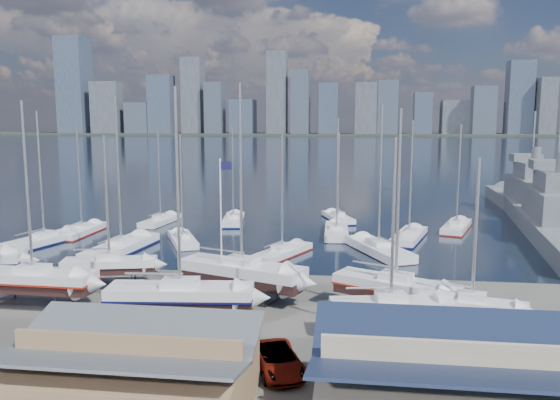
# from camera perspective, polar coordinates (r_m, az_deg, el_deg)

# --- Properties ---
(ground) EXTENTS (1400.00, 1400.00, 0.00)m
(ground) POSITION_cam_1_polar(r_m,az_deg,el_deg) (44.39, -7.28, -11.00)
(ground) COLOR #605E59
(ground) RESTS_ON ground
(water) EXTENTS (1400.00, 600.00, 0.40)m
(water) POSITION_cam_1_polar(r_m,az_deg,el_deg) (350.99, 5.73, 5.70)
(water) COLOR #182837
(water) RESTS_ON ground
(far_shore) EXTENTS (1400.00, 80.00, 2.20)m
(far_shore) POSITION_cam_1_polar(r_m,az_deg,el_deg) (610.76, 6.51, 6.82)
(far_shore) COLOR #2D332D
(far_shore) RESTS_ON ground
(skyline) EXTENTS (639.14, 43.80, 107.69)m
(skyline) POSITION_cam_1_polar(r_m,az_deg,el_deg) (605.06, 5.81, 10.42)
(skyline) COLOR #475166
(skyline) RESTS_ON far_shore
(shed_grey) EXTENTS (12.60, 8.40, 4.17)m
(shed_grey) POSITION_cam_1_polar(r_m,az_deg,el_deg) (29.53, -15.62, -16.90)
(shed_grey) COLOR #8C6B4C
(shed_grey) RESTS_ON ground
(shed_blue) EXTENTS (13.65, 9.45, 4.71)m
(shed_blue) POSITION_cam_1_polar(r_m,az_deg,el_deg) (27.80, 18.20, -18.04)
(shed_blue) COLOR #BFB293
(shed_blue) RESTS_ON ground
(sailboat_cradle_1) EXTENTS (10.04, 2.99, 16.14)m
(sailboat_cradle_1) POSITION_cam_1_polar(r_m,az_deg,el_deg) (47.95, -24.39, -7.62)
(sailboat_cradle_1) COLOR #2D2D33
(sailboat_cradle_1) RESTS_ON ground
(sailboat_cradle_2) EXTENTS (8.38, 4.03, 13.39)m
(sailboat_cradle_2) POSITION_cam_1_polar(r_m,az_deg,el_deg) (51.08, -17.37, -6.47)
(sailboat_cradle_2) COLOR #2D2D33
(sailboat_cradle_2) RESTS_ON ground
(sailboat_cradle_3) EXTENTS (10.77, 4.02, 16.94)m
(sailboat_cradle_3) POSITION_cam_1_polar(r_m,az_deg,el_deg) (40.44, -10.35, -9.83)
(sailboat_cradle_3) COLOR #2D2D33
(sailboat_cradle_3) RESTS_ON ground
(sailboat_cradle_4) EXTENTS (11.25, 6.59, 17.60)m
(sailboat_cradle_4) POSITION_cam_1_polar(r_m,az_deg,el_deg) (45.73, -4.02, -7.54)
(sailboat_cradle_4) COLOR #2D2D33
(sailboat_cradle_4) RESTS_ON ground
(sailboat_cradle_5) EXTENTS (8.53, 3.72, 13.54)m
(sailboat_cradle_5) POSITION_cam_1_polar(r_m,az_deg,el_deg) (38.58, 11.50, -11.02)
(sailboat_cradle_5) COLOR #2D2D33
(sailboat_cradle_5) RESTS_ON ground
(sailboat_cradle_6) EXTENTS (9.75, 6.65, 15.49)m
(sailboat_cradle_6) POSITION_cam_1_polar(r_m,az_deg,el_deg) (42.82, 11.98, -8.96)
(sailboat_cradle_6) COLOR #2D2D33
(sailboat_cradle_6) RESTS_ON ground
(sailboat_cradle_7) EXTENTS (7.54, 3.84, 12.17)m
(sailboat_cradle_7) POSITION_cam_1_polar(r_m,az_deg,el_deg) (40.61, 19.42, -10.44)
(sailboat_cradle_7) COLOR #2D2D33
(sailboat_cradle_7) RESTS_ON ground
(sailboat_moored_0) EXTENTS (5.86, 11.49, 16.54)m
(sailboat_moored_0) POSITION_cam_1_polar(r_m,az_deg,el_deg) (71.28, -23.39, -4.03)
(sailboat_moored_0) COLOR black
(sailboat_moored_0) RESTS_ON water
(sailboat_moored_1) EXTENTS (2.80, 9.72, 14.49)m
(sailboat_moored_1) POSITION_cam_1_polar(r_m,az_deg,el_deg) (75.66, -19.98, -3.17)
(sailboat_moored_1) COLOR black
(sailboat_moored_1) RESTS_ON water
(sailboat_moored_2) EXTENTS (3.63, 9.43, 13.88)m
(sailboat_moored_2) POSITION_cam_1_polar(r_m,az_deg,el_deg) (80.42, -12.37, -2.21)
(sailboat_moored_2) COLOR black
(sailboat_moored_2) RESTS_ON water
(sailboat_moored_3) EXTENTS (4.84, 12.47, 18.17)m
(sailboat_moored_3) POSITION_cam_1_polar(r_m,az_deg,el_deg) (64.12, -16.23, -4.98)
(sailboat_moored_3) COLOR black
(sailboat_moored_3) RESTS_ON water
(sailboat_moored_4) EXTENTS (6.18, 9.26, 13.66)m
(sailboat_moored_4) POSITION_cam_1_polar(r_m,az_deg,el_deg) (66.99, -10.13, -4.21)
(sailboat_moored_4) COLOR black
(sailboat_moored_4) RESTS_ON water
(sailboat_moored_5) EXTENTS (4.00, 9.88, 14.35)m
(sailboat_moored_5) POSITION_cam_1_polar(r_m,az_deg,el_deg) (79.36, -4.89, -2.20)
(sailboat_moored_5) COLOR black
(sailboat_moored_5) RESTS_ON water
(sailboat_moored_6) EXTENTS (6.21, 9.46, 13.79)m
(sailboat_moored_6) POSITION_cam_1_polar(r_m,az_deg,el_deg) (59.59, 0.22, -5.64)
(sailboat_moored_6) COLOR black
(sailboat_moored_6) RESTS_ON water
(sailboat_moored_7) EXTENTS (3.22, 10.50, 15.73)m
(sailboat_moored_7) POSITION_cam_1_polar(r_m,az_deg,el_deg) (70.96, 5.92, -3.43)
(sailboat_moored_7) COLOR black
(sailboat_moored_7) RESTS_ON water
(sailboat_moored_8) EXTENTS (5.39, 9.48, 13.68)m
(sailboat_moored_8) POSITION_cam_1_polar(r_m,az_deg,el_deg) (81.43, 6.08, -1.95)
(sailboat_moored_8) COLOR black
(sailboat_moored_8) RESTS_ON water
(sailboat_moored_9) EXTENTS (7.67, 11.66, 17.18)m
(sailboat_moored_9) POSITION_cam_1_polar(r_m,az_deg,el_deg) (61.80, 10.25, -5.26)
(sailboat_moored_9) COLOR black
(sailboat_moored_9) RESTS_ON water
(sailboat_moored_10) EXTENTS (5.72, 10.74, 15.46)m
(sailboat_moored_10) POSITION_cam_1_polar(r_m,az_deg,el_deg) (69.53, 13.33, -3.87)
(sailboat_moored_10) COLOR black
(sailboat_moored_10) RESTS_ON water
(sailboat_moored_11) EXTENTS (5.83, 10.34, 14.90)m
(sailboat_moored_11) POSITION_cam_1_polar(r_m,az_deg,el_deg) (77.52, 17.95, -2.82)
(sailboat_moored_11) COLOR black
(sailboat_moored_11) RESTS_ON water
(naval_ship_east) EXTENTS (12.83, 44.03, 17.91)m
(naval_ship_east) POSITION_cam_1_polar(r_m,az_deg,el_deg) (78.26, 26.68, -2.18)
(naval_ship_east) COLOR slate
(naval_ship_east) RESTS_ON water
(naval_ship_west) EXTENTS (8.59, 40.39, 17.61)m
(naval_ship_west) POSITION_cam_1_polar(r_m,az_deg,el_deg) (95.69, 24.60, -0.32)
(naval_ship_west) COLOR slate
(naval_ship_west) RESTS_ON water
(car_a) EXTENTS (3.07, 4.45, 1.41)m
(car_a) POSITION_cam_1_polar(r_m,az_deg,el_deg) (36.91, -23.07, -14.49)
(car_a) COLOR gray
(car_a) RESTS_ON ground
(car_b) EXTENTS (4.65, 2.04, 1.48)m
(car_b) POSITION_cam_1_polar(r_m,az_deg,el_deg) (37.39, -21.37, -14.03)
(car_b) COLOR gray
(car_b) RESTS_ON ground
(car_c) EXTENTS (4.20, 5.81, 1.47)m
(car_c) POSITION_cam_1_polar(r_m,az_deg,el_deg) (33.20, -0.18, -16.36)
(car_c) COLOR gray
(car_c) RESTS_ON ground
(car_d) EXTENTS (3.04, 5.18, 1.41)m
(car_d) POSITION_cam_1_polar(r_m,az_deg,el_deg) (34.48, -6.86, -15.51)
(car_d) COLOR gray
(car_d) RESTS_ON ground
(flagpole) EXTENTS (1.02, 0.12, 11.57)m
(flagpole) POSITION_cam_1_polar(r_m,az_deg,el_deg) (45.44, -6.10, -1.88)
(flagpole) COLOR white
(flagpole) RESTS_ON ground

